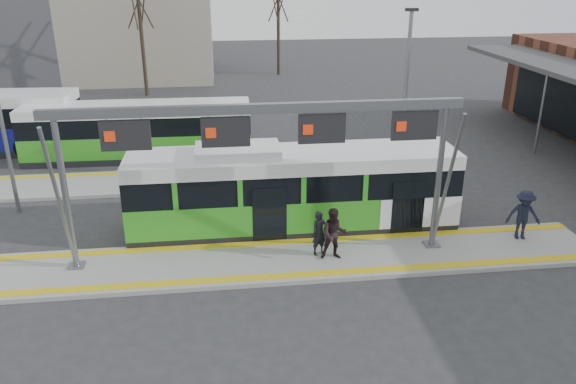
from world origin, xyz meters
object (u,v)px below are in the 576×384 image
at_px(gantry, 263,137).
at_px(passenger_a, 320,233).
at_px(hero_bus, 292,191).
at_px(passenger_b, 334,234).
at_px(passenger_c, 523,215).

bearing_deg(gantry, passenger_a, -2.76).
bearing_deg(hero_bus, passenger_a, -76.24).
xyz_separation_m(passenger_b, passenger_c, (6.93, 0.61, 0.02)).
height_order(passenger_a, passenger_c, passenger_c).
bearing_deg(passenger_b, hero_bus, 113.96).
bearing_deg(gantry, passenger_b, -11.19).
bearing_deg(passenger_a, passenger_b, -62.47).
relative_size(hero_bus, passenger_c, 6.57).
xyz_separation_m(gantry, passenger_b, (2.25, -0.45, -3.26)).
xyz_separation_m(hero_bus, passenger_a, (0.60, -2.46, -0.59)).
bearing_deg(passenger_b, gantry, 172.84).
bearing_deg(hero_bus, passenger_b, -69.95).
distance_m(passenger_a, passenger_b, 0.57).
height_order(hero_bus, passenger_b, hero_bus).
xyz_separation_m(gantry, passenger_c, (9.18, 0.17, -3.24)).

